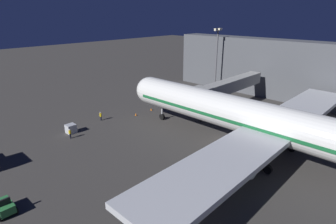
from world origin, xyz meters
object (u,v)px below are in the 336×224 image
(traffic_cone_nose_starboard, at_px, (136,114))
(ground_crew_near_nose_gear, at_px, (70,133))
(airliner_at_gate, at_px, (278,126))
(jet_bridge, at_px, (225,87))
(baggage_container_mid_row, at_px, (71,129))
(baggage_tug_spare, at_px, (4,207))
(apron_floodlight_mast, at_px, (217,55))
(ground_crew_under_port_wing, at_px, (101,116))
(traffic_cone_nose_port, at_px, (151,109))

(traffic_cone_nose_starboard, bearing_deg, ground_crew_near_nose_gear, 1.57)
(airliner_at_gate, bearing_deg, jet_bridge, -127.10)
(baggage_container_mid_row, xyz_separation_m, traffic_cone_nose_starboard, (-13.54, 1.65, -0.51))
(baggage_tug_spare, height_order, baggage_container_mid_row, baggage_tug_spare)
(baggage_container_mid_row, relative_size, ground_crew_near_nose_gear, 0.93)
(apron_floodlight_mast, xyz_separation_m, baggage_tug_spare, (56.42, 12.09, -8.82))
(airliner_at_gate, xyz_separation_m, baggage_tug_spare, (30.92, -15.75, -4.52))
(jet_bridge, relative_size, baggage_tug_spare, 9.00)
(ground_crew_under_port_wing, xyz_separation_m, traffic_cone_nose_port, (-10.92, 2.93, -0.69))
(jet_bridge, height_order, traffic_cone_nose_starboard, jet_bridge)
(airliner_at_gate, height_order, baggage_container_mid_row, airliner_at_gate)
(airliner_at_gate, height_order, ground_crew_under_port_wing, airliner_at_gate)
(jet_bridge, height_order, ground_crew_near_nose_gear, jet_bridge)
(traffic_cone_nose_starboard, bearing_deg, baggage_container_mid_row, -6.97)
(airliner_at_gate, distance_m, traffic_cone_nose_port, 28.89)
(apron_floodlight_mast, distance_m, traffic_cone_nose_starboard, 29.23)
(apron_floodlight_mast, xyz_separation_m, ground_crew_near_nose_gear, (42.51, -0.12, -8.65))
(apron_floodlight_mast, distance_m, traffic_cone_nose_port, 25.10)
(airliner_at_gate, bearing_deg, ground_crew_near_nose_gear, -58.69)
(baggage_tug_spare, xyz_separation_m, traffic_cone_nose_starboard, (-28.72, -12.62, -0.51))
(baggage_tug_spare, distance_m, traffic_cone_nose_port, 35.44)
(apron_floodlight_mast, relative_size, ground_crew_near_nose_gear, 9.49)
(traffic_cone_nose_starboard, bearing_deg, apron_floodlight_mast, 178.91)
(baggage_container_mid_row, bearing_deg, ground_crew_near_nose_gear, 58.46)
(baggage_tug_spare, bearing_deg, traffic_cone_nose_starboard, -156.28)
(baggage_tug_spare, relative_size, ground_crew_under_port_wing, 1.48)
(apron_floodlight_mast, relative_size, baggage_tug_spare, 6.27)
(traffic_cone_nose_starboard, bearing_deg, airliner_at_gate, 94.44)
(apron_floodlight_mast, height_order, baggage_container_mid_row, apron_floodlight_mast)
(baggage_container_mid_row, bearing_deg, baggage_tug_spare, 43.24)
(apron_floodlight_mast, relative_size, traffic_cone_nose_port, 29.77)
(jet_bridge, xyz_separation_m, baggage_tug_spare, (43.45, 0.82, -4.62))
(jet_bridge, bearing_deg, baggage_tug_spare, 1.08)
(jet_bridge, distance_m, apron_floodlight_mast, 17.69)
(apron_floodlight_mast, xyz_separation_m, baggage_container_mid_row, (41.24, -2.18, -8.81))
(baggage_tug_spare, relative_size, traffic_cone_nose_port, 4.75)
(ground_crew_under_port_wing, bearing_deg, apron_floodlight_mast, 174.23)
(baggage_tug_spare, xyz_separation_m, ground_crew_near_nose_gear, (-13.91, -12.21, 0.17))
(apron_floodlight_mast, height_order, ground_crew_under_port_wing, apron_floodlight_mast)
(baggage_tug_spare, bearing_deg, ground_crew_near_nose_gear, -138.73)
(airliner_at_gate, xyz_separation_m, baggage_container_mid_row, (15.74, -30.02, -4.51))
(baggage_container_mid_row, xyz_separation_m, ground_crew_near_nose_gear, (1.26, 2.06, 0.16))
(ground_crew_near_nose_gear, xyz_separation_m, traffic_cone_nose_port, (-19.21, -0.41, -0.68))
(ground_crew_under_port_wing, bearing_deg, airliner_at_gate, 105.58)
(airliner_at_gate, xyz_separation_m, jet_bridge, (-12.53, -16.57, 0.11))
(apron_floodlight_mast, relative_size, traffic_cone_nose_starboard, 29.77)
(traffic_cone_nose_port, bearing_deg, ground_crew_under_port_wing, -15.03)
(jet_bridge, distance_m, traffic_cone_nose_port, 16.50)
(airliner_at_gate, xyz_separation_m, traffic_cone_nose_port, (-2.20, -28.36, -5.02))
(apron_floodlight_mast, height_order, traffic_cone_nose_port, apron_floodlight_mast)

